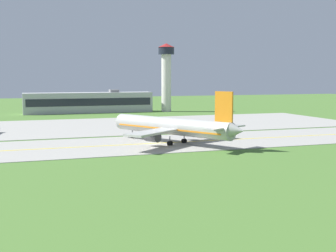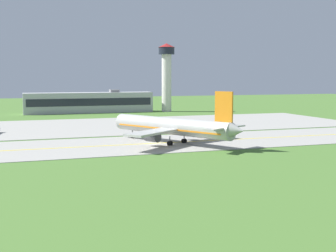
# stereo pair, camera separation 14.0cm
# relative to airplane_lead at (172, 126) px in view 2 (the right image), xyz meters

# --- Properties ---
(ground_plane) EXTENTS (500.00, 500.00, 0.00)m
(ground_plane) POSITION_rel_airplane_lead_xyz_m (-4.06, 1.50, -4.13)
(ground_plane) COLOR #47702D
(taxiway_strip) EXTENTS (240.00, 28.00, 0.10)m
(taxiway_strip) POSITION_rel_airplane_lead_xyz_m (-4.06, 1.50, -4.08)
(taxiway_strip) COLOR #9E9B93
(taxiway_strip) RESTS_ON ground
(apron_pad) EXTENTS (140.00, 52.00, 0.10)m
(apron_pad) POSITION_rel_airplane_lead_xyz_m (5.94, 43.50, -4.08)
(apron_pad) COLOR #9E9B93
(apron_pad) RESTS_ON ground
(taxiway_centreline) EXTENTS (220.00, 0.60, 0.01)m
(taxiway_centreline) POSITION_rel_airplane_lead_xyz_m (-4.06, 1.50, -4.03)
(taxiway_centreline) COLOR yellow
(taxiway_centreline) RESTS_ON taxiway_strip
(airplane_lead) EXTENTS (29.93, 35.96, 12.70)m
(airplane_lead) POSITION_rel_airplane_lead_xyz_m (0.00, 0.00, 0.00)
(airplane_lead) COLOR #ADADA8
(airplane_lead) RESTS_ON ground
(terminal_building) EXTENTS (56.04, 8.55, 10.17)m
(terminal_building) POSITION_rel_airplane_lead_xyz_m (-4.60, 98.48, 0.38)
(terminal_building) COLOR #B2B2B7
(terminal_building) RESTS_ON ground
(control_tower) EXTENTS (7.60, 7.60, 30.90)m
(control_tower) POSITION_rel_airplane_lead_xyz_m (29.96, 94.40, 14.25)
(control_tower) COLOR silver
(control_tower) RESTS_ON ground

